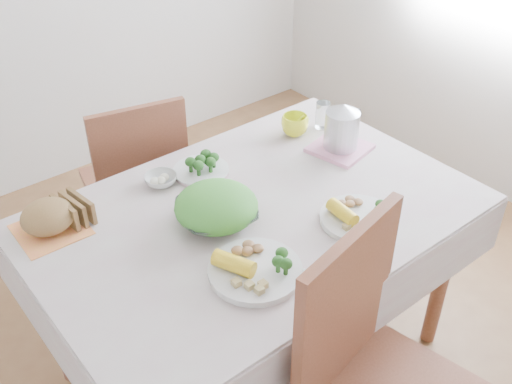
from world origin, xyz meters
TOP-DOWN VIEW (x-y plane):
  - floor at (0.00, 0.00)m, footprint 3.60×3.60m
  - dining_table at (0.00, 0.00)m, footprint 1.40×0.90m
  - tablecloth at (0.00, 0.00)m, footprint 1.50×1.00m
  - chair_far at (-0.04, 0.82)m, footprint 0.50×0.50m
  - salad_bowl at (-0.14, 0.03)m, footprint 0.33×0.33m
  - dinner_plate_left at (-0.20, -0.25)m, footprint 0.30×0.30m
  - dinner_plate_right at (0.23, -0.26)m, footprint 0.35×0.35m
  - broccoli_plate at (-0.01, 0.31)m, footprint 0.22×0.22m
  - napkin at (-0.59, 0.34)m, footprint 0.22×0.22m
  - bread_loaf at (-0.59, 0.34)m, footprint 0.18×0.17m
  - fruit_bowl at (-0.17, 0.34)m, footprint 0.13×0.13m
  - yellow_mug at (0.45, 0.30)m, footprint 0.11×0.11m
  - glass_tumbler at (0.59, 0.28)m, footprint 0.07×0.07m
  - pink_tray at (0.51, 0.10)m, footprint 0.25×0.25m
  - electric_kettle at (0.51, 0.10)m, footprint 0.14×0.14m
  - fork_left at (-0.12, -0.27)m, footprint 0.14×0.19m
  - fork_right at (0.20, -0.26)m, footprint 0.06×0.16m
  - knife at (0.05, -0.34)m, footprint 0.19×0.07m

SIDE VIEW (x-z plane):
  - floor at x=0.00m, z-range 0.00..0.00m
  - dining_table at x=0.00m, z-range 0.00..0.75m
  - chair_far at x=-0.04m, z-range 0.00..0.93m
  - tablecloth at x=0.00m, z-range 0.75..0.76m
  - napkin at x=-0.59m, z-range 0.76..0.77m
  - fork_left at x=-0.12m, z-range 0.76..0.77m
  - fork_right at x=0.20m, z-range 0.76..0.77m
  - knife at x=0.05m, z-range 0.76..0.77m
  - pink_tray at x=0.51m, z-range 0.76..0.78m
  - broccoli_plate at x=-0.01m, z-range 0.76..0.78m
  - dinner_plate_left at x=-0.20m, z-range 0.76..0.78m
  - dinner_plate_right at x=0.23m, z-range 0.76..0.78m
  - fruit_bowl at x=-0.17m, z-range 0.76..0.80m
  - salad_bowl at x=-0.14m, z-range 0.76..0.83m
  - yellow_mug at x=0.45m, z-range 0.76..0.85m
  - bread_loaf at x=-0.59m, z-range 0.77..0.87m
  - glass_tumbler at x=0.59m, z-range 0.77..0.88m
  - electric_kettle at x=0.51m, z-range 0.79..0.98m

